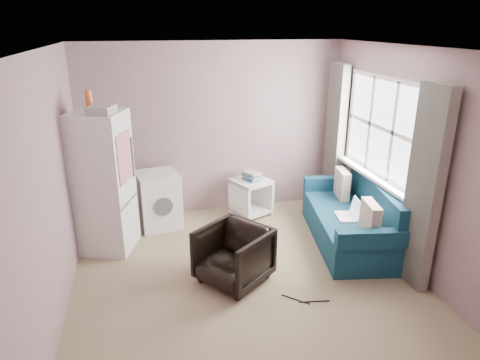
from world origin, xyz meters
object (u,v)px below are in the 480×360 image
at_px(armchair, 233,253).
at_px(side_table, 251,194).
at_px(washing_machine, 159,199).
at_px(sofa, 353,220).
at_px(fridge, 104,182).

distance_m(armchair, side_table, 1.81).
bearing_deg(washing_machine, side_table, -7.00).
relative_size(washing_machine, sofa, 0.39).
bearing_deg(sofa, fridge, 179.53).
bearing_deg(fridge, side_table, 34.89).
relative_size(armchair, fridge, 0.35).
xyz_separation_m(armchair, side_table, (0.64, 1.69, -0.03)).
height_order(washing_machine, side_table, washing_machine).
bearing_deg(washing_machine, sofa, -33.95).
relative_size(washing_machine, side_table, 1.16).
bearing_deg(side_table, armchair, -110.66).
bearing_deg(armchair, washing_machine, 166.05).
bearing_deg(side_table, fridge, -163.82).
xyz_separation_m(armchair, washing_machine, (-0.72, 1.61, 0.06)).
height_order(fridge, side_table, fridge).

